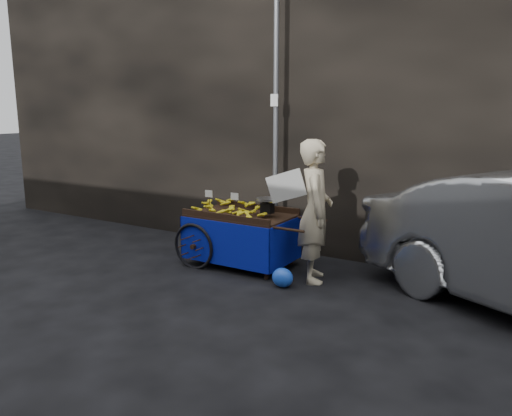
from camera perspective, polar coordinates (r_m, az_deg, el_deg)
The scene contains 6 objects.
ground at distance 7.08m, azimuth -5.13°, elevation -7.51°, with size 80.00×80.00×0.00m, color black.
building_wall at distance 8.77m, azimuth 7.05°, elevation 12.67°, with size 13.50×2.00×5.00m.
street_pole at distance 7.65m, azimuth 2.27°, elevation 9.26°, with size 0.12×0.10×4.00m.
banana_cart at distance 7.32m, azimuth -2.01°, elevation -1.27°, with size 2.05×1.04×1.11m.
vendor at distance 6.63m, azimuth 6.77°, elevation -0.34°, with size 1.01×0.82×1.90m.
plastic_bag at distance 6.53m, azimuth 3.05°, elevation -7.94°, with size 0.28×0.23×0.26m, color blue.
Camera 1 is at (3.98, -5.40, 2.28)m, focal length 35.00 mm.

